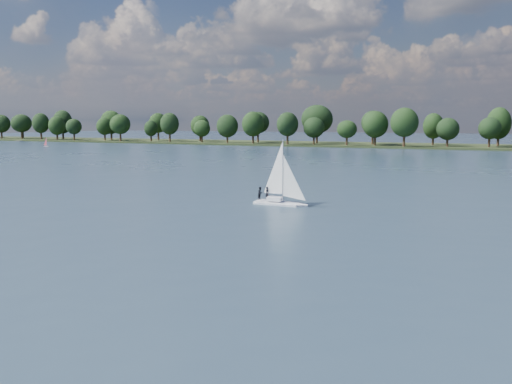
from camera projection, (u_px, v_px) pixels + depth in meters
ground at (400, 171)px, 119.29m from camera, size 700.00×700.00×0.00m
far_shore at (450, 147)px, 220.90m from camera, size 660.00×40.00×1.50m
sailboat at (278, 186)px, 71.10m from camera, size 6.60×2.27×8.54m
dinghy_pink at (47, 144)px, 227.27m from camera, size 2.56×1.31×3.91m
pontoon at (19, 141)px, 282.85m from camera, size 4.25×2.56×0.50m
treeline at (437, 126)px, 218.02m from camera, size 562.15×74.00×18.81m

